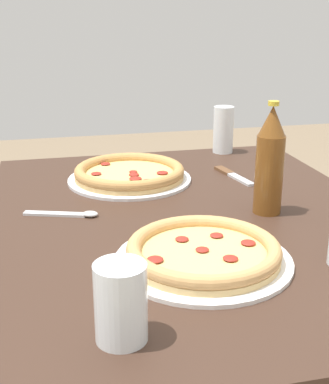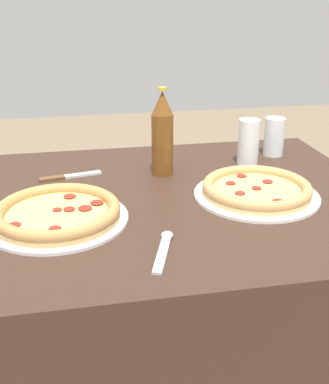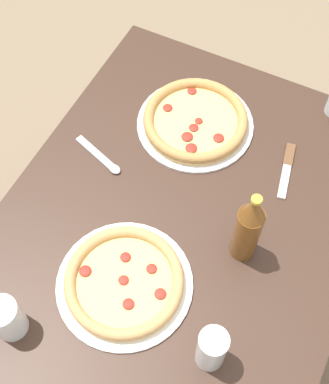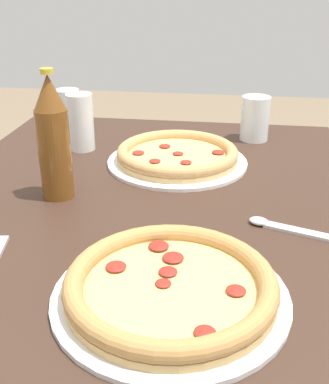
{
  "view_description": "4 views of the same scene",
  "coord_description": "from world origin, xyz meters",
  "px_view_note": "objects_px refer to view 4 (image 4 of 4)",
  "views": [
    {
      "loc": [
        -1.08,
        0.32,
        1.19
      ],
      "look_at": [
        0.01,
        0.06,
        0.79
      ],
      "focal_mm": 50.0,
      "sensor_mm": 36.0,
      "label": 1
    },
    {
      "loc": [
        0.24,
        1.16,
        1.24
      ],
      "look_at": [
        0.03,
        0.08,
        0.78
      ],
      "focal_mm": 45.0,
      "sensor_mm": 36.0,
      "label": 2
    },
    {
      "loc": [
        -0.6,
        -0.25,
        1.97
      ],
      "look_at": [
        0.02,
        0.06,
        0.79
      ],
      "focal_mm": 50.0,
      "sensor_mm": 36.0,
      "label": 3
    },
    {
      "loc": [
        0.84,
        0.17,
        1.16
      ],
      "look_at": [
        0.04,
        0.05,
        0.78
      ],
      "focal_mm": 45.0,
      "sensor_mm": 36.0,
      "label": 4
    }
  ],
  "objects_px": {
    "pizza_veggie": "(177,156)",
    "glass_lemonade": "(255,120)",
    "glass_orange_juice": "(69,113)",
    "beer_bottle": "(53,139)",
    "glass_iced_tea": "(81,124)",
    "spoon": "(285,228)",
    "pizza_margherita": "(171,287)"
  },
  "relations": [
    {
      "from": "pizza_veggie",
      "to": "glass_lemonade",
      "type": "relative_size",
      "value": 2.82
    },
    {
      "from": "glass_orange_juice",
      "to": "beer_bottle",
      "type": "height_order",
      "value": "beer_bottle"
    },
    {
      "from": "glass_iced_tea",
      "to": "spoon",
      "type": "height_order",
      "value": "glass_iced_tea"
    },
    {
      "from": "beer_bottle",
      "to": "spoon",
      "type": "distance_m",
      "value": 0.47
    },
    {
      "from": "pizza_veggie",
      "to": "glass_lemonade",
      "type": "distance_m",
      "value": 0.28
    },
    {
      "from": "glass_iced_tea",
      "to": "pizza_veggie",
      "type": "bearing_deg",
      "value": 75.44
    },
    {
      "from": "glass_iced_tea",
      "to": "beer_bottle",
      "type": "xyz_separation_m",
      "value": [
        0.28,
        0.04,
        0.06
      ]
    },
    {
      "from": "glass_iced_tea",
      "to": "glass_lemonade",
      "type": "relative_size",
      "value": 1.21
    },
    {
      "from": "pizza_margherita",
      "to": "glass_lemonade",
      "type": "height_order",
      "value": "glass_lemonade"
    },
    {
      "from": "glass_iced_tea",
      "to": "glass_orange_juice",
      "type": "relative_size",
      "value": 1.14
    },
    {
      "from": "pizza_margherita",
      "to": "spoon",
      "type": "distance_m",
      "value": 0.29
    },
    {
      "from": "glass_orange_juice",
      "to": "glass_lemonade",
      "type": "relative_size",
      "value": 1.06
    },
    {
      "from": "glass_orange_juice",
      "to": "spoon",
      "type": "height_order",
      "value": "glass_orange_juice"
    },
    {
      "from": "pizza_margherita",
      "to": "glass_iced_tea",
      "type": "distance_m",
      "value": 0.66
    },
    {
      "from": "pizza_margherita",
      "to": "spoon",
      "type": "bearing_deg",
      "value": 141.62
    },
    {
      "from": "pizza_margherita",
      "to": "glass_iced_tea",
      "type": "relative_size",
      "value": 2.35
    },
    {
      "from": "glass_orange_juice",
      "to": "spoon",
      "type": "relative_size",
      "value": 0.73
    },
    {
      "from": "glass_iced_tea",
      "to": "beer_bottle",
      "type": "distance_m",
      "value": 0.29
    },
    {
      "from": "glass_lemonade",
      "to": "spoon",
      "type": "relative_size",
      "value": 0.69
    },
    {
      "from": "glass_orange_juice",
      "to": "beer_bottle",
      "type": "relative_size",
      "value": 0.49
    },
    {
      "from": "pizza_margherita",
      "to": "pizza_veggie",
      "type": "relative_size",
      "value": 1.01
    },
    {
      "from": "pizza_margherita",
      "to": "pizza_veggie",
      "type": "bearing_deg",
      "value": -174.31
    },
    {
      "from": "beer_bottle",
      "to": "pizza_veggie",
      "type": "bearing_deg",
      "value": 134.29
    },
    {
      "from": "glass_iced_tea",
      "to": "beer_bottle",
      "type": "relative_size",
      "value": 0.55
    },
    {
      "from": "pizza_margherita",
      "to": "glass_orange_juice",
      "type": "relative_size",
      "value": 2.68
    },
    {
      "from": "glass_iced_tea",
      "to": "glass_orange_juice",
      "type": "height_order",
      "value": "glass_iced_tea"
    },
    {
      "from": "pizza_margherita",
      "to": "glass_iced_tea",
      "type": "height_order",
      "value": "glass_iced_tea"
    },
    {
      "from": "glass_iced_tea",
      "to": "glass_lemonade",
      "type": "xyz_separation_m",
      "value": [
        -0.14,
        0.44,
        -0.01
      ]
    },
    {
      "from": "glass_orange_juice",
      "to": "glass_lemonade",
      "type": "bearing_deg",
      "value": 92.72
    },
    {
      "from": "spoon",
      "to": "glass_orange_juice",
      "type": "bearing_deg",
      "value": -130.64
    },
    {
      "from": "glass_lemonade",
      "to": "beer_bottle",
      "type": "bearing_deg",
      "value": -43.94
    },
    {
      "from": "glass_orange_juice",
      "to": "glass_lemonade",
      "type": "height_order",
      "value": "glass_orange_juice"
    }
  ]
}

